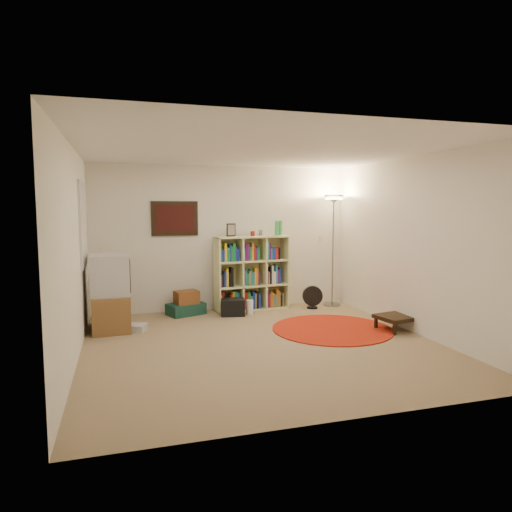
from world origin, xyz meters
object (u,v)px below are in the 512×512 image
at_px(suitcase, 186,309).
at_px(side_table, 395,318).
at_px(bookshelf, 251,274).
at_px(floor_lamp, 334,214).
at_px(floor_fan, 312,297).
at_px(tv_stand, 110,294).

bearing_deg(suitcase, side_table, -54.70).
xyz_separation_m(bookshelf, side_table, (1.65, -1.90, -0.44)).
height_order(floor_lamp, floor_fan, floor_lamp).
relative_size(bookshelf, floor_fan, 3.82).
relative_size(bookshelf, floor_lamp, 0.77).
distance_m(floor_lamp, side_table, 2.35).
bearing_deg(floor_fan, bookshelf, -174.46).
xyz_separation_m(tv_stand, suitcase, (1.18, 0.65, -0.44)).
bearing_deg(floor_lamp, floor_fan, -161.89).
height_order(floor_lamp, tv_stand, floor_lamp).
relative_size(bookshelf, side_table, 2.82).
xyz_separation_m(floor_fan, tv_stand, (-3.40, -0.47, 0.33)).
bearing_deg(bookshelf, tv_stand, -169.03).
bearing_deg(floor_lamp, suitcase, 179.32).
xyz_separation_m(suitcase, side_table, (2.79, -1.85, 0.09)).
bearing_deg(side_table, suitcase, 146.44).
bearing_deg(bookshelf, side_table, -54.91).
height_order(floor_lamp, suitcase, floor_lamp).
bearing_deg(floor_fan, tv_stand, -154.43).
distance_m(tv_stand, side_table, 4.17).
bearing_deg(tv_stand, floor_lamp, 5.89).
distance_m(floor_lamp, suitcase, 3.10).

